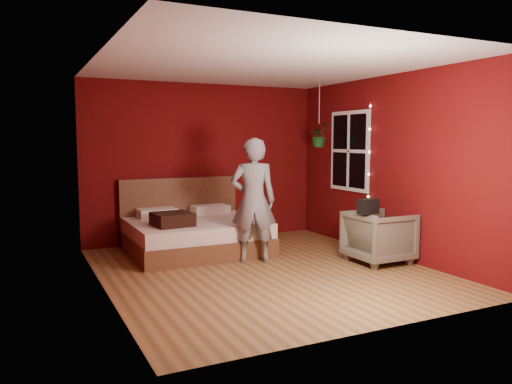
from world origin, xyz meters
TOP-DOWN VIEW (x-y plane):
  - floor at (0.00, 0.00)m, footprint 4.50×4.50m
  - room_walls at (0.00, 0.00)m, footprint 4.04×4.54m
  - window at (1.97, 0.90)m, footprint 0.05×0.97m
  - fairy_lights at (1.94, 0.38)m, footprint 0.04×0.04m
  - bed at (-0.46, 1.47)m, footprint 1.94×1.65m
  - person at (0.07, 0.50)m, footprint 0.73×0.60m
  - armchair at (1.60, -0.30)m, footprint 0.78×0.76m
  - handbag at (1.30, -0.43)m, footprint 0.29×0.18m
  - throw_pillow at (-0.90, 1.08)m, footprint 0.55×0.55m
  - hanging_plant at (1.65, 1.31)m, footprint 0.40×0.36m

SIDE VIEW (x-z plane):
  - floor at x=0.00m, z-range 0.00..0.00m
  - bed at x=-0.46m, z-range -0.26..0.81m
  - armchair at x=1.60m, z-range 0.00..0.71m
  - throw_pillow at x=-0.90m, z-range 0.48..0.67m
  - handbag at x=1.30m, z-range 0.71..0.91m
  - person at x=0.07m, z-range 0.00..1.70m
  - fairy_lights at x=1.94m, z-range 0.77..2.22m
  - window at x=1.97m, z-range 0.87..2.14m
  - room_walls at x=0.00m, z-range 0.37..2.99m
  - hanging_plant at x=1.65m, z-range 1.23..2.27m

